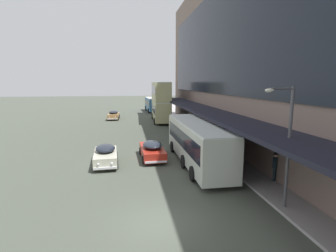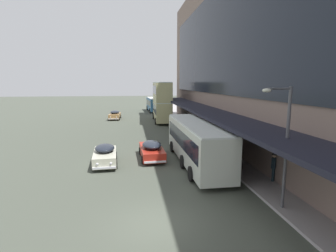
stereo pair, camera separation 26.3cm
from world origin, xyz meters
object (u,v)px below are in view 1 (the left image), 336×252
object	(u,v)px
transit_bus_kerbside_rear	(161,100)
sedan_second_mid	(106,155)
sedan_trailing_mid	(152,150)
street_lamp	(286,138)
transit_bus_kerbside_far	(197,140)
sedan_lead_near	(114,115)
pedestrian_at_kerb	(275,165)
transit_bus_kerbside_front	(152,104)

from	to	relation	value
transit_bus_kerbside_rear	sedan_second_mid	world-z (taller)	transit_bus_kerbside_rear
transit_bus_kerbside_rear	sedan_trailing_mid	size ratio (longest dim) A/B	2.07
sedan_second_mid	sedan_trailing_mid	bearing A→B (deg)	15.41
sedan_second_mid	street_lamp	bearing A→B (deg)	-43.87
transit_bus_kerbside_rear	transit_bus_kerbside_far	distance (m)	23.44
sedan_lead_near	pedestrian_at_kerb	world-z (taller)	pedestrian_at_kerb
sedan_trailing_mid	pedestrian_at_kerb	world-z (taller)	pedestrian_at_kerb
transit_bus_kerbside_rear	street_lamp	bearing A→B (deg)	-86.01
sedan_trailing_mid	street_lamp	bearing A→B (deg)	-60.86
sedan_lead_near	sedan_second_mid	world-z (taller)	sedan_second_mid
transit_bus_kerbside_rear	sedan_lead_near	xyz separation A→B (m)	(-7.92, 3.94, -2.73)
sedan_trailing_mid	street_lamp	size ratio (longest dim) A/B	0.79
transit_bus_kerbside_far	sedan_trailing_mid	distance (m)	4.03
transit_bus_kerbside_front	sedan_lead_near	world-z (taller)	transit_bus_kerbside_front
transit_bus_kerbside_far	sedan_trailing_mid	xyz separation A→B (m)	(-3.32, 1.98, -1.13)
transit_bus_kerbside_rear	sedan_second_mid	size ratio (longest dim) A/B	2.27
street_lamp	transit_bus_kerbside_rear	bearing A→B (deg)	93.99
sedan_trailing_mid	pedestrian_at_kerb	bearing A→B (deg)	-42.50
transit_bus_kerbside_front	street_lamp	distance (m)	47.10
transit_bus_kerbside_rear	pedestrian_at_kerb	size ratio (longest dim) A/B	5.31
sedan_trailing_mid	sedan_second_mid	world-z (taller)	sedan_trailing_mid
pedestrian_at_kerb	sedan_trailing_mid	bearing A→B (deg)	137.50
transit_bus_kerbside_far	sedan_trailing_mid	size ratio (longest dim) A/B	2.42
transit_bus_kerbside_front	sedan_lead_near	xyz separation A→B (m)	(-7.97, -11.62, -1.01)
transit_bus_kerbside_far	sedan_lead_near	xyz separation A→B (m)	(-7.82, 27.32, -1.14)
transit_bus_kerbside_front	sedan_second_mid	distance (m)	38.69
sedan_trailing_mid	pedestrian_at_kerb	size ratio (longest dim) A/B	2.56
transit_bus_kerbside_rear	sedan_second_mid	bearing A→B (deg)	-107.75
pedestrian_at_kerb	transit_bus_kerbside_front	bearing A→B (deg)	94.96
pedestrian_at_kerb	transit_bus_kerbside_far	bearing A→B (deg)	130.18
transit_bus_kerbside_front	street_lamp	size ratio (longest dim) A/B	1.53
pedestrian_at_kerb	street_lamp	distance (m)	4.56
transit_bus_kerbside_rear	pedestrian_at_kerb	world-z (taller)	transit_bus_kerbside_rear
transit_bus_kerbside_front	pedestrian_at_kerb	world-z (taller)	transit_bus_kerbside_front
transit_bus_kerbside_front	sedan_lead_near	distance (m)	14.13
transit_bus_kerbside_far	transit_bus_kerbside_front	bearing A→B (deg)	89.78
sedan_trailing_mid	sedan_lead_near	size ratio (longest dim) A/B	1.00
transit_bus_kerbside_rear	street_lamp	xyz separation A→B (m)	(2.19, -31.45, 0.23)
transit_bus_kerbside_far	pedestrian_at_kerb	bearing A→B (deg)	-49.82
transit_bus_kerbside_far	street_lamp	world-z (taller)	street_lamp
transit_bus_kerbside_rear	street_lamp	size ratio (longest dim) A/B	1.63
street_lamp	sedan_trailing_mid	bearing A→B (deg)	119.14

